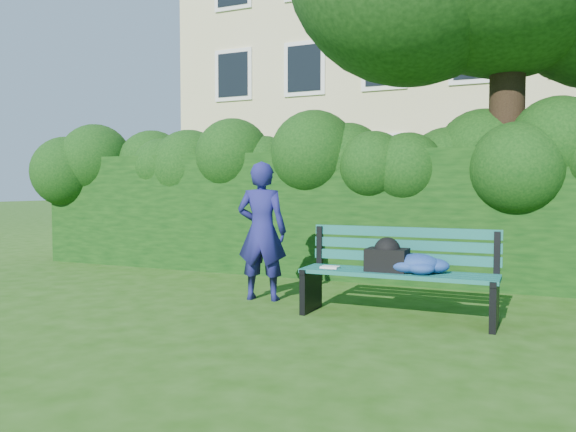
% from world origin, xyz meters
% --- Properties ---
extents(ground, '(80.00, 80.00, 0.00)m').
position_xyz_m(ground, '(0.00, 0.00, 0.00)').
color(ground, '#234F0E').
rests_on(ground, ground).
extents(apartment_building, '(16.00, 8.08, 12.00)m').
position_xyz_m(apartment_building, '(-0.00, 13.99, 6.00)').
color(apartment_building, '#CAC388').
rests_on(apartment_building, ground).
extents(hedge, '(10.00, 1.00, 1.80)m').
position_xyz_m(hedge, '(0.00, 2.20, 0.90)').
color(hedge, black).
rests_on(hedge, ground).
extents(park_bench, '(1.91, 0.56, 0.89)m').
position_xyz_m(park_bench, '(1.53, -0.10, 0.50)').
color(park_bench, '#0F4F43').
rests_on(park_bench, ground).
extents(man_reading, '(0.64, 0.48, 1.59)m').
position_xyz_m(man_reading, '(-0.14, 0.17, 0.79)').
color(man_reading, navy).
rests_on(man_reading, ground).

